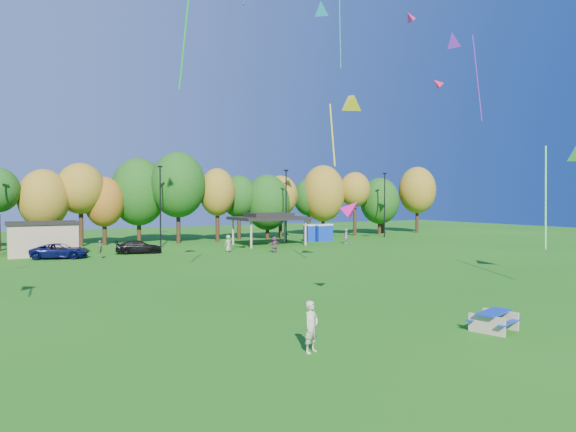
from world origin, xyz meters
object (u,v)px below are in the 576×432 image
car_c (60,251)px  car_d (139,247)px  porta_potties (319,233)px  picnic_table (494,320)px  kite_flyer (311,327)px

car_c → car_d: size_ratio=1.11×
porta_potties → car_c: porta_potties is taller
car_c → car_d: car_c is taller
picnic_table → kite_flyer: bearing=156.1°
picnic_table → kite_flyer: size_ratio=1.20×
kite_flyer → car_c: bearing=74.8°
picnic_table → car_d: bearing=83.1°
porta_potties → car_c: bearing=-172.6°
porta_potties → car_c: 30.95m
car_c → car_d: 7.33m
porta_potties → kite_flyer: bearing=-123.3°
car_c → kite_flyer: bearing=-153.5°
kite_flyer → car_d: bearing=63.1°
porta_potties → car_d: size_ratio=0.84×
kite_flyer → car_c: (-4.80, 35.42, -0.24)m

